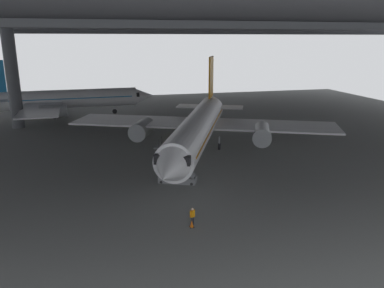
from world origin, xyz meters
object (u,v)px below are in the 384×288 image
at_px(crew_worker_near_nose, 192,216).
at_px(baggage_tug, 184,130).
at_px(boarding_stairs, 177,175).
at_px(airplane_distant, 64,99).
at_px(traffic_cone_orange, 192,224).
at_px(crew_worker_by_stairs, 172,168).
at_px(airplane_main, 198,127).

height_order(crew_worker_near_nose, baggage_tug, crew_worker_near_nose).
xyz_separation_m(boarding_stairs, airplane_distant, (-13.76, 39.85, 2.60)).
bearing_deg(traffic_cone_orange, baggage_tug, 78.34).
relative_size(boarding_stairs, baggage_tug, 1.89).
distance_m(crew_worker_near_nose, baggage_tug, 30.83).
bearing_deg(crew_worker_near_nose, airplane_distant, 104.64).
xyz_separation_m(crew_worker_near_nose, baggage_tug, (6.17, 30.20, -0.35)).
distance_m(crew_worker_near_nose, traffic_cone_orange, 0.65).
distance_m(crew_worker_by_stairs, traffic_cone_orange, 11.91).
bearing_deg(airplane_distant, airplane_main, -58.60).
relative_size(boarding_stairs, crew_worker_near_nose, 3.06).
bearing_deg(airplane_main, boarding_stairs, -117.08).
bearing_deg(crew_worker_by_stairs, airplane_distant, 109.65).
distance_m(boarding_stairs, baggage_tug, 21.11).
bearing_deg(crew_worker_near_nose, baggage_tug, 78.45).
distance_m(crew_worker_by_stairs, baggage_tug, 19.40).
xyz_separation_m(airplane_main, crew_worker_near_nose, (-5.61, -19.20, -2.65)).
bearing_deg(baggage_tug, crew_worker_near_nose, -101.55).
distance_m(airplane_main, traffic_cone_orange, 20.54).
bearing_deg(baggage_tug, boarding_stairs, -104.74).
bearing_deg(boarding_stairs, airplane_main, 62.92).
height_order(airplane_distant, traffic_cone_orange, airplane_distant).
xyz_separation_m(airplane_distant, baggage_tug, (19.13, -19.43, -2.81)).
bearing_deg(crew_worker_near_nose, boarding_stairs, 85.34).
height_order(airplane_main, crew_worker_by_stairs, airplane_main).
bearing_deg(traffic_cone_orange, crew_worker_by_stairs, 86.49).
bearing_deg(crew_worker_near_nose, crew_worker_by_stairs, 86.99).
distance_m(crew_worker_near_nose, crew_worker_by_stairs, 11.63).
bearing_deg(crew_worker_by_stairs, traffic_cone_orange, -93.51).
bearing_deg(airplane_main, traffic_cone_orange, -106.41).
height_order(airplane_main, baggage_tug, airplane_main).
bearing_deg(traffic_cone_orange, crew_worker_near_nose, 65.16).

